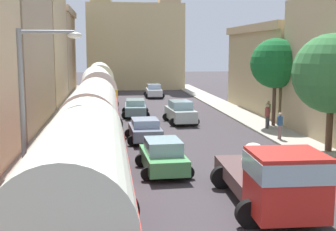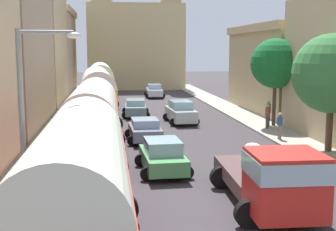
{
  "view_description": "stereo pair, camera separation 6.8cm",
  "coord_description": "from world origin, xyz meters",
  "px_view_note": "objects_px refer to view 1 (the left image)",
  "views": [
    {
      "loc": [
        -3.82,
        -7.56,
        5.6
      ],
      "look_at": [
        0.0,
        21.64,
        1.29
      ],
      "focal_mm": 48.84,
      "sensor_mm": 36.0,
      "label": 1
    },
    {
      "loc": [
        -3.75,
        -7.57,
        5.6
      ],
      "look_at": [
        0.0,
        21.64,
        1.29
      ],
      "focal_mm": 48.84,
      "sensor_mm": 36.0,
      "label": 2
    }
  ],
  "objects_px": {
    "cargo_truck_0": "(273,177)",
    "car_2": "(163,156)",
    "pedestrian_1": "(268,112)",
    "pedestrian_2": "(280,125)",
    "pedestrian_0": "(267,115)",
    "parked_bus_3": "(100,82)",
    "parked_bus_0": "(81,187)",
    "car_0": "(180,112)",
    "parked_bus_2": "(97,93)",
    "car_4": "(135,108)",
    "parked_bus_1": "(93,120)",
    "streetlamp_near": "(32,108)",
    "car_1": "(154,91)",
    "car_3": "(145,130)"
  },
  "relations": [
    {
      "from": "parked_bus_1",
      "to": "car_4",
      "type": "bearing_deg",
      "value": 79.02
    },
    {
      "from": "cargo_truck_0",
      "to": "car_3",
      "type": "bearing_deg",
      "value": 104.54
    },
    {
      "from": "cargo_truck_0",
      "to": "car_2",
      "type": "relative_size",
      "value": 1.75
    },
    {
      "from": "car_0",
      "to": "car_3",
      "type": "height_order",
      "value": "car_0"
    },
    {
      "from": "parked_bus_3",
      "to": "car_3",
      "type": "relative_size",
      "value": 2.44
    },
    {
      "from": "cargo_truck_0",
      "to": "pedestrian_0",
      "type": "distance_m",
      "value": 16.48
    },
    {
      "from": "parked_bus_1",
      "to": "pedestrian_0",
      "type": "height_order",
      "value": "parked_bus_1"
    },
    {
      "from": "car_3",
      "to": "pedestrian_0",
      "type": "relative_size",
      "value": 2.06
    },
    {
      "from": "car_1",
      "to": "streetlamp_near",
      "type": "xyz_separation_m",
      "value": [
        -7.6,
        -37.92,
        2.99
      ]
    },
    {
      "from": "parked_bus_3",
      "to": "car_3",
      "type": "distance_m",
      "value": 18.44
    },
    {
      "from": "pedestrian_1",
      "to": "pedestrian_2",
      "type": "xyz_separation_m",
      "value": [
        -1.04,
        -5.01,
        -0.07
      ]
    },
    {
      "from": "parked_bus_2",
      "to": "car_0",
      "type": "relative_size",
      "value": 2.29
    },
    {
      "from": "cargo_truck_0",
      "to": "car_1",
      "type": "xyz_separation_m",
      "value": [
        -0.28,
        38.05,
        -0.52
      ]
    },
    {
      "from": "car_3",
      "to": "pedestrian_2",
      "type": "distance_m",
      "value": 8.21
    },
    {
      "from": "pedestrian_1",
      "to": "pedestrian_2",
      "type": "bearing_deg",
      "value": -101.77
    },
    {
      "from": "car_2",
      "to": "car_4",
      "type": "distance_m",
      "value": 17.65
    },
    {
      "from": "cargo_truck_0",
      "to": "pedestrian_0",
      "type": "height_order",
      "value": "cargo_truck_0"
    },
    {
      "from": "pedestrian_1",
      "to": "pedestrian_2",
      "type": "relative_size",
      "value": 1.07
    },
    {
      "from": "streetlamp_near",
      "to": "car_2",
      "type": "bearing_deg",
      "value": 49.21
    },
    {
      "from": "parked_bus_0",
      "to": "car_2",
      "type": "distance_m",
      "value": 9.59
    },
    {
      "from": "parked_bus_2",
      "to": "pedestrian_2",
      "type": "distance_m",
      "value": 13.63
    },
    {
      "from": "car_2",
      "to": "pedestrian_1",
      "type": "bearing_deg",
      "value": 51.23
    },
    {
      "from": "parked_bus_0",
      "to": "parked_bus_1",
      "type": "relative_size",
      "value": 0.95
    },
    {
      "from": "parked_bus_1",
      "to": "car_1",
      "type": "relative_size",
      "value": 2.34
    },
    {
      "from": "parked_bus_0",
      "to": "pedestrian_1",
      "type": "height_order",
      "value": "parked_bus_0"
    },
    {
      "from": "parked_bus_2",
      "to": "streetlamp_near",
      "type": "xyz_separation_m",
      "value": [
        -1.57,
        -19.44,
        1.44
      ]
    },
    {
      "from": "cargo_truck_0",
      "to": "parked_bus_3",
      "type": "bearing_deg",
      "value": 101.47
    },
    {
      "from": "car_1",
      "to": "car_2",
      "type": "distance_m",
      "value": 32.48
    },
    {
      "from": "pedestrian_0",
      "to": "cargo_truck_0",
      "type": "bearing_deg",
      "value": -109.01
    },
    {
      "from": "car_4",
      "to": "streetlamp_near",
      "type": "distance_m",
      "value": 23.86
    },
    {
      "from": "cargo_truck_0",
      "to": "streetlamp_near",
      "type": "bearing_deg",
      "value": 179.05
    },
    {
      "from": "pedestrian_0",
      "to": "pedestrian_2",
      "type": "xyz_separation_m",
      "value": [
        -0.55,
        -3.77,
        -0.03
      ]
    },
    {
      "from": "parked_bus_1",
      "to": "car_0",
      "type": "height_order",
      "value": "parked_bus_1"
    },
    {
      "from": "cargo_truck_0",
      "to": "pedestrian_0",
      "type": "xyz_separation_m",
      "value": [
        5.37,
        15.58,
        -0.24
      ]
    },
    {
      "from": "parked_bus_1",
      "to": "pedestrian_1",
      "type": "xyz_separation_m",
      "value": [
        12.13,
        8.83,
        -1.07
      ]
    },
    {
      "from": "parked_bus_3",
      "to": "pedestrian_1",
      "type": "bearing_deg",
      "value": -49.32
    },
    {
      "from": "car_2",
      "to": "pedestrian_1",
      "type": "height_order",
      "value": "pedestrian_1"
    },
    {
      "from": "parked_bus_3",
      "to": "car_2",
      "type": "height_order",
      "value": "parked_bus_3"
    },
    {
      "from": "car_2",
      "to": "car_3",
      "type": "bearing_deg",
      "value": 92.03
    },
    {
      "from": "parked_bus_2",
      "to": "car_4",
      "type": "relative_size",
      "value": 2.25
    },
    {
      "from": "parked_bus_0",
      "to": "car_0",
      "type": "height_order",
      "value": "parked_bus_0"
    },
    {
      "from": "cargo_truck_0",
      "to": "car_1",
      "type": "relative_size",
      "value": 1.64
    },
    {
      "from": "parked_bus_1",
      "to": "car_4",
      "type": "height_order",
      "value": "parked_bus_1"
    },
    {
      "from": "parked_bus_0",
      "to": "pedestrian_1",
      "type": "distance_m",
      "value": 23.45
    },
    {
      "from": "parked_bus_1",
      "to": "pedestrian_0",
      "type": "distance_m",
      "value": 13.94
    },
    {
      "from": "parked_bus_1",
      "to": "car_3",
      "type": "xyz_separation_m",
      "value": [
        2.95,
        4.84,
        -1.44
      ]
    },
    {
      "from": "parked_bus_3",
      "to": "pedestrian_0",
      "type": "height_order",
      "value": "parked_bus_3"
    },
    {
      "from": "parked_bus_0",
      "to": "cargo_truck_0",
      "type": "height_order",
      "value": "parked_bus_0"
    },
    {
      "from": "parked_bus_0",
      "to": "car_1",
      "type": "bearing_deg",
      "value": 81.82
    },
    {
      "from": "car_3",
      "to": "parked_bus_1",
      "type": "bearing_deg",
      "value": -121.35
    }
  ]
}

